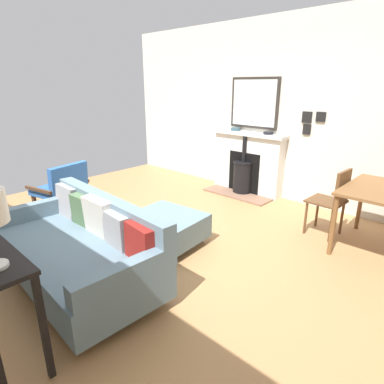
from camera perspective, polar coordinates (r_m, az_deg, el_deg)
The scene contains 12 objects.
ground_plane at distance 4.03m, azimuth -7.20°, elevation -8.26°, with size 5.04×6.09×0.01m, color #A87A4C.
wall_left at distance 5.56m, azimuth 13.02°, elevation 13.96°, with size 0.12×6.09×2.80m, color silver.
fireplace at distance 5.63m, azimuth 9.67°, elevation 4.58°, with size 0.61×1.34×1.05m.
mirror_over_mantel at distance 5.57m, azimuth 10.99°, elevation 15.24°, with size 0.04×0.89×0.81m.
mantel_bowl_near at distance 5.70m, azimuth 7.72°, elevation 11.03°, with size 0.17×0.17×0.05m.
mantel_bowl_far at distance 5.36m, azimuth 13.40°, elevation 10.18°, with size 0.16×0.16×0.04m.
sofa at distance 3.26m, azimuth -19.04°, elevation -9.34°, with size 1.00×1.92×0.77m.
ottoman at distance 3.81m, azimuth -4.26°, elevation -5.97°, with size 0.73×0.85×0.37m.
armchair_accent at distance 4.93m, azimuth -22.00°, elevation 0.98°, with size 0.78×0.70×0.76m.
dining_table at distance 4.08m, azimuth 30.84°, elevation -0.87°, with size 1.03×0.76×0.73m.
dining_chair_near_fireplace at distance 4.24m, azimuth 23.82°, elevation -0.91°, with size 0.42×0.42×0.86m.
photo_gallery_row at distance 5.15m, azimuth 20.41°, elevation 11.79°, with size 0.02×0.35×0.34m.
Camera 1 is at (2.27, 2.80, 1.81)m, focal length 30.04 mm.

